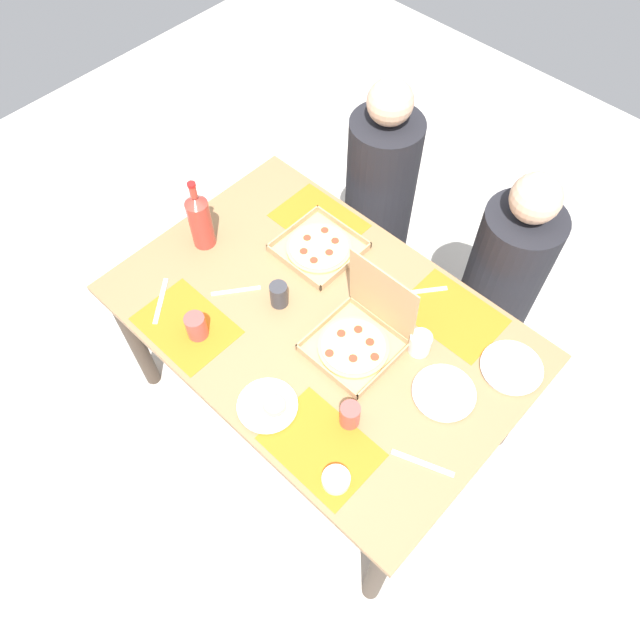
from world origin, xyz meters
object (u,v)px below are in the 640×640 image
(pizza_box_corner_left, at_px, (319,248))
(plate_far_right, at_px, (444,393))
(pizza_box_center, at_px, (360,336))
(cup_spare, at_px, (196,326))
(cup_red, at_px, (350,415))
(diner_left_seat, at_px, (378,205))
(condiment_bowl, at_px, (336,480))
(cup_clear_right, at_px, (279,295))
(diner_right_seat, at_px, (498,288))
(cup_clear_left, at_px, (420,343))
(plate_near_right, at_px, (268,406))
(soda_bottle, at_px, (200,220))
(plate_middle, at_px, (511,368))

(pizza_box_corner_left, relative_size, plate_far_right, 1.36)
(pizza_box_center, distance_m, cup_spare, 0.59)
(cup_red, xyz_separation_m, diner_left_seat, (-0.69, 0.99, -0.26))
(pizza_box_center, height_order, diner_left_seat, diner_left_seat)
(condiment_bowl, bearing_deg, cup_clear_right, 149.74)
(diner_right_seat, bearing_deg, cup_clear_left, -89.79)
(cup_clear_right, xyz_separation_m, cup_clear_left, (0.51, 0.20, -0.01))
(cup_clear_left, bearing_deg, pizza_box_center, -143.72)
(condiment_bowl, height_order, diner_left_seat, diner_left_seat)
(diner_left_seat, bearing_deg, pizza_box_center, -55.29)
(diner_right_seat, bearing_deg, plate_far_right, -75.90)
(cup_clear_right, bearing_deg, plate_near_right, -49.61)
(soda_bottle, distance_m, diner_left_seat, 0.92)
(plate_middle, bearing_deg, plate_far_right, -115.12)
(cup_red, relative_size, condiment_bowl, 1.11)
(cup_clear_left, bearing_deg, cup_spare, -141.41)
(plate_near_right, distance_m, cup_clear_left, 0.58)
(pizza_box_corner_left, bearing_deg, cup_spare, -94.49)
(plate_middle, distance_m, cup_spare, 1.13)
(soda_bottle, bearing_deg, plate_middle, 16.15)
(cup_spare, relative_size, diner_right_seat, 0.09)
(pizza_box_corner_left, distance_m, condiment_bowl, 0.95)
(pizza_box_center, xyz_separation_m, plate_near_right, (-0.06, -0.40, -0.04))
(condiment_bowl, bearing_deg, cup_red, 120.21)
(plate_near_right, relative_size, condiment_bowl, 2.29)
(cup_clear_right, relative_size, diner_left_seat, 0.08)
(plate_middle, xyz_separation_m, diner_left_seat, (-0.97, 0.45, -0.22))
(pizza_box_center, relative_size, soda_bottle, 1.02)
(cup_spare, bearing_deg, plate_near_right, -4.03)
(cup_red, relative_size, cup_clear_right, 0.98)
(cup_clear_left, bearing_deg, plate_near_right, -113.54)
(pizza_box_corner_left, xyz_separation_m, diner_left_seat, (-0.11, 0.52, -0.23))
(pizza_box_corner_left, relative_size, cup_red, 2.99)
(condiment_bowl, bearing_deg, cup_spare, 175.31)
(pizza_box_center, xyz_separation_m, cup_clear_left, (0.17, 0.13, -0.01))
(pizza_box_center, bearing_deg, cup_red, -54.73)
(plate_middle, height_order, cup_red, cup_red)
(plate_far_right, distance_m, plate_near_right, 0.60)
(plate_middle, bearing_deg, cup_spare, -144.09)
(plate_near_right, height_order, diner_right_seat, diner_right_seat)
(plate_far_right, bearing_deg, pizza_box_corner_left, 167.03)
(condiment_bowl, bearing_deg, diner_right_seat, 95.49)
(plate_near_right, bearing_deg, plate_far_right, 47.95)
(plate_near_right, relative_size, plate_middle, 0.94)
(pizza_box_corner_left, distance_m, cup_clear_right, 0.30)
(cup_clear_right, height_order, diner_right_seat, diner_right_seat)
(pizza_box_center, xyz_separation_m, diner_left_seat, (-0.51, 0.74, -0.26))
(soda_bottle, bearing_deg, cup_red, -10.90)
(pizza_box_center, relative_size, plate_near_right, 1.59)
(pizza_box_corner_left, distance_m, cup_spare, 0.60)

